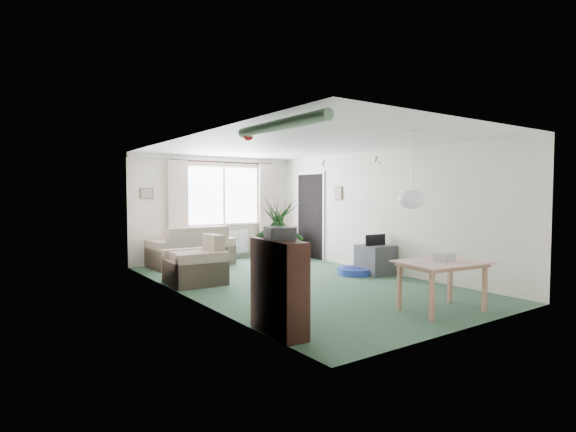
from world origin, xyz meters
TOP-DOWN VIEW (x-y plane):
  - ground at (0.00, 0.00)m, footprint 6.50×6.50m
  - window at (0.20, 3.23)m, footprint 1.80×0.03m
  - curtain_rod at (0.20, 3.15)m, footprint 2.60×0.03m
  - curtain_left at (-0.95, 3.13)m, footprint 0.45×0.08m
  - curtain_right at (1.35, 3.13)m, footprint 0.45×0.08m
  - radiator at (0.20, 3.19)m, footprint 1.20×0.10m
  - doorway at (1.99, 2.20)m, footprint 0.03×0.95m
  - pendant_lamp at (0.20, -2.30)m, footprint 0.36×0.36m
  - tinsel_garland at (-1.92, -2.30)m, footprint 1.60×1.60m
  - bauble_cluster_a at (1.30, 0.90)m, footprint 0.20×0.20m
  - bauble_cluster_b at (1.60, -0.30)m, footprint 0.20×0.20m
  - wall_picture_back at (-1.60, 3.23)m, footprint 0.28×0.03m
  - wall_picture_right at (1.98, 1.20)m, footprint 0.03×0.24m
  - sofa at (-0.82, 2.75)m, footprint 1.75×1.00m
  - armchair_corner at (1.39, 2.73)m, footprint 1.03×0.99m
  - armchair_left at (-1.50, 0.96)m, footprint 0.93×0.98m
  - coffee_table at (-0.40, 2.53)m, footprint 1.00×0.73m
  - photo_frame at (-0.31, 2.50)m, footprint 0.12×0.03m
  - bookshelf at (-1.84, -2.15)m, footprint 0.36×0.88m
  - hifi_box at (-1.81, -2.13)m, footprint 0.37×0.42m
  - houseplant at (-1.65, -1.87)m, footprint 0.84×0.84m
  - dining_table at (0.46, -2.60)m, footprint 1.11×0.82m
  - gift_box at (0.53, -2.59)m, footprint 0.25×0.18m
  - tv_cube at (1.70, -0.20)m, footprint 0.60×0.65m
  - pet_bed at (1.33, -0.02)m, footprint 0.87×0.87m

SIDE VIEW (x-z plane):
  - ground at x=0.00m, z-range 0.00..0.00m
  - pet_bed at x=1.33m, z-range 0.00..0.13m
  - coffee_table at x=-0.40m, z-range 0.00..0.40m
  - tv_cube at x=1.70m, z-range 0.00..0.56m
  - dining_table at x=0.46m, z-range 0.00..0.64m
  - armchair_corner at x=1.39m, z-range 0.00..0.76m
  - radiator at x=0.20m, z-range 0.12..0.68m
  - armchair_left at x=-1.50m, z-range 0.00..0.83m
  - sofa at x=-0.82m, z-range 0.00..0.85m
  - photo_frame at x=-0.31m, z-range 0.40..0.56m
  - bookshelf at x=-1.84m, z-range 0.00..1.05m
  - gift_box at x=0.53m, z-range 0.64..0.76m
  - houseplant at x=-1.65m, z-range 0.00..1.53m
  - doorway at x=1.99m, z-range 0.00..2.00m
  - hifi_box at x=-1.81m, z-range 1.05..1.19m
  - curtain_left at x=-0.95m, z-range 0.27..2.27m
  - curtain_right at x=1.35m, z-range 0.27..2.27m
  - pendant_lamp at x=0.20m, z-range 1.30..1.66m
  - window at x=0.20m, z-range 0.85..2.15m
  - wall_picture_back at x=-1.60m, z-range 1.44..1.66m
  - wall_picture_right at x=1.98m, z-range 1.40..1.70m
  - bauble_cluster_a at x=1.30m, z-range 2.12..2.32m
  - bauble_cluster_b at x=1.60m, z-range 2.12..2.32m
  - curtain_rod at x=0.20m, z-range 2.25..2.29m
  - tinsel_garland at x=-1.92m, z-range 2.22..2.34m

